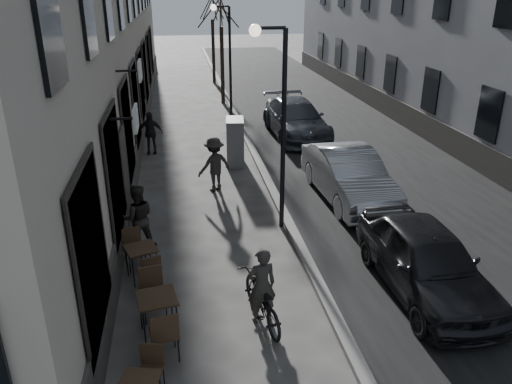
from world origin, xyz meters
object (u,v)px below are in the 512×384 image
object	(u,v)px
bistro_set_b	(158,312)
car_mid	(348,175)
streetlamp_far	(226,49)
pedestrian_far	(150,133)
tree_far	(212,6)
bistro_set_c	(142,260)
pedestrian_near	(138,218)
streetlamp_near	(277,108)
tree_near	(221,11)
car_near	(426,260)
pedestrian_mid	(214,164)
utility_cabinet	(235,142)
bicycle	(262,299)
car_far	(296,119)

from	to	relation	value
bistro_set_b	car_mid	world-z (taller)	car_mid
streetlamp_far	pedestrian_far	xyz separation A→B (m)	(-3.43, -5.18, -2.37)
bistro_set_b	tree_far	bearing A→B (deg)	72.99
bistro_set_c	pedestrian_near	distance (m)	1.43
streetlamp_near	streetlamp_far	size ratio (longest dim) A/B	1.00
streetlamp_far	tree_near	xyz separation A→B (m)	(0.07, 3.00, 1.50)
bistro_set_b	car_near	size ratio (longest dim) A/B	0.41
pedestrian_mid	bistro_set_c	bearing A→B (deg)	41.18
streetlamp_far	pedestrian_mid	xyz separation A→B (m)	(-1.35, -9.21, -2.32)
bistro_set_b	utility_cabinet	size ratio (longest dim) A/B	1.06
tree_near	car_mid	xyz separation A→B (m)	(2.40, -13.49, -3.92)
utility_cabinet	pedestrian_near	distance (m)	6.46
car_near	bistro_set_b	bearing A→B (deg)	-173.89
streetlamp_far	tree_far	size ratio (longest dim) A/B	0.89
streetlamp_far	pedestrian_near	distance (m)	13.29
bistro_set_b	pedestrian_mid	size ratio (longest dim) A/B	1.02
tree_near	bistro_set_c	size ratio (longest dim) A/B	3.64
bicycle	car_far	world-z (taller)	car_far
bistro_set_b	tree_near	bearing A→B (deg)	70.88
bistro_set_c	bicycle	size ratio (longest dim) A/B	0.87
streetlamp_near	bistro_set_c	size ratio (longest dim) A/B	3.25
bistro_set_b	car_near	bearing A→B (deg)	-3.41
tree_near	bicycle	bearing A→B (deg)	-93.28
streetlamp_near	bistro_set_c	bearing A→B (deg)	-148.69
pedestrian_near	pedestrian_mid	bearing A→B (deg)	-128.51
tree_far	streetlamp_far	bearing A→B (deg)	-90.46
pedestrian_mid	car_far	xyz separation A→B (m)	(3.82, 5.47, -0.11)
tree_near	car_far	distance (m)	8.16
streetlamp_far	pedestrian_mid	distance (m)	9.60
streetlamp_near	pedestrian_far	distance (m)	7.99
bicycle	pedestrian_mid	distance (m)	6.64
tree_near	bistro_set_b	distance (m)	19.67
car_mid	utility_cabinet	bearing A→B (deg)	126.33
pedestrian_mid	car_near	distance (m)	7.23
pedestrian_near	pedestrian_mid	size ratio (longest dim) A/B	0.97
streetlamp_near	bicycle	size ratio (longest dim) A/B	2.83
streetlamp_far	pedestrian_far	world-z (taller)	streetlamp_far
utility_cabinet	car_far	size ratio (longest dim) A/B	0.32
pedestrian_far	car_near	xyz separation A→B (m)	(5.90, -10.17, -0.08)
pedestrian_mid	pedestrian_far	bearing A→B (deg)	-89.38
bicycle	pedestrian_far	bearing A→B (deg)	-87.98
bistro_set_b	pedestrian_mid	xyz separation A→B (m)	(1.55, 6.78, 0.34)
streetlamp_far	bistro_set_c	size ratio (longest dim) A/B	3.25
streetlamp_near	pedestrian_mid	size ratio (longest dim) A/B	3.01
bistro_set_b	bistro_set_c	xyz separation A→B (m)	(-0.40, 1.99, -0.05)
streetlamp_near	pedestrian_near	bearing A→B (deg)	-169.64
streetlamp_far	car_far	size ratio (longest dim) A/B	1.00
streetlamp_far	tree_far	distance (m)	9.12
car_near	car_far	bearing A→B (deg)	89.30
streetlamp_near	car_near	size ratio (longest dim) A/B	1.21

